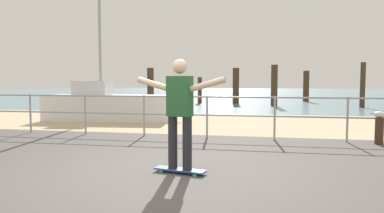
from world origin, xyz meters
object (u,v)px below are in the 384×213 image
seagull (381,114)px  sailboat (114,106)px  bollard_short (379,131)px  skateboard (180,170)px  skateboarder (180,107)px

seagull → sailboat: bearing=156.2°
sailboat → bollard_short: (7.68, -3.38, -0.22)m
seagull → skateboard: bearing=-139.1°
sailboat → skateboarder: bearing=-59.3°
skateboard → seagull: (3.74, 3.24, 0.61)m
bollard_short → seagull: (0.01, -0.01, 0.38)m
seagull → skateboarder: bearing=-139.1°
sailboat → skateboard: bearing=-59.3°
skateboard → seagull: bearing=40.9°
bollard_short → skateboard: bearing=-138.9°
seagull → bollard_short: bearing=123.9°
skateboarder → bollard_short: bearing=41.1°
skateboarder → bollard_short: 5.01m
skateboarder → seagull: 4.96m
skateboard → bollard_short: bollard_short is taller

